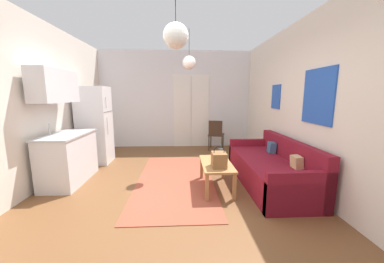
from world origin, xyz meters
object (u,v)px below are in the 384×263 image
object	(u,v)px
couch	(272,169)
refrigerator	(95,125)
coffee_table	(216,166)
bamboo_vase	(221,154)
pendant_lamp_near	(176,36)
handbag	(219,160)
accent_chair	(216,133)
pendant_lamp_far	(189,63)

from	to	relation	value
couch	refrigerator	xyz separation A→B (m)	(-3.60, 1.44, 0.61)
coffee_table	bamboo_vase	bearing A→B (deg)	60.90
refrigerator	pendant_lamp_near	distance (m)	3.46
handbag	bamboo_vase	bearing A→B (deg)	75.43
coffee_table	pendant_lamp_near	world-z (taller)	pendant_lamp_near
pendant_lamp_near	bamboo_vase	bearing A→B (deg)	57.63
couch	accent_chair	xyz separation A→B (m)	(-0.63, 2.41, 0.22)
accent_chair	pendant_lamp_near	xyz separation A→B (m)	(-1.03, -3.51, 1.71)
couch	bamboo_vase	bearing A→B (deg)	175.07
handbag	pendant_lamp_near	distance (m)	1.91
handbag	refrigerator	bearing A→B (deg)	145.33
couch	pendant_lamp_near	bearing A→B (deg)	-146.45
couch	handbag	distance (m)	1.12
coffee_table	pendant_lamp_near	size ratio (longest dim) A/B	1.22
handbag	accent_chair	bearing A→B (deg)	81.94
couch	coffee_table	size ratio (longest dim) A/B	2.24
coffee_table	handbag	size ratio (longest dim) A/B	2.86
accent_chair	bamboo_vase	bearing A→B (deg)	100.38
pendant_lamp_near	couch	bearing A→B (deg)	33.55
bamboo_vase	pendant_lamp_far	bearing A→B (deg)	122.68
couch	pendant_lamp_far	distance (m)	2.58
bamboo_vase	pendant_lamp_far	size ratio (longest dim) A/B	0.52
couch	refrigerator	world-z (taller)	refrigerator
couch	bamboo_vase	distance (m)	0.95
bamboo_vase	handbag	world-z (taller)	bamboo_vase
refrigerator	pendant_lamp_near	world-z (taller)	pendant_lamp_near
bamboo_vase	accent_chair	xyz separation A→B (m)	(0.28, 2.33, -0.05)
couch	pendant_lamp_near	distance (m)	2.77
handbag	refrigerator	xyz separation A→B (m)	(-2.58, 1.78, 0.31)
handbag	pendant_lamp_near	size ratio (longest dim) A/B	0.43
couch	coffee_table	bearing A→B (deg)	-172.95
refrigerator	handbag	bearing A→B (deg)	-34.67
couch	pendant_lamp_far	world-z (taller)	pendant_lamp_far
handbag	coffee_table	bearing A→B (deg)	91.17
pendant_lamp_near	pendant_lamp_far	world-z (taller)	same
couch	handbag	size ratio (longest dim) A/B	6.41
bamboo_vase	handbag	distance (m)	0.44
handbag	pendant_lamp_near	xyz separation A→B (m)	(-0.64, -0.75, 1.64)
accent_chair	pendant_lamp_far	size ratio (longest dim) A/B	1.11
handbag	refrigerator	size ratio (longest dim) A/B	0.19
bamboo_vase	accent_chair	distance (m)	2.35
coffee_table	pendant_lamp_near	bearing A→B (deg)	-123.03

